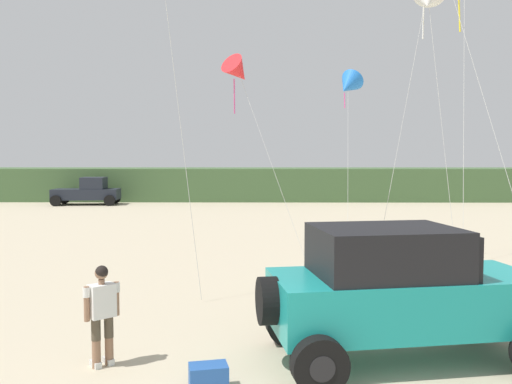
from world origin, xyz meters
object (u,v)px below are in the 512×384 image
object	(u,v)px
person_watching	(102,310)
kite_purple_stunt	(238,72)
distant_pickup	(88,192)
jeep	(400,290)
kite_white_parafoil	(348,85)
cooler_box	(208,377)

from	to	relation	value
person_watching	kite_purple_stunt	xyz separation A→B (m)	(1.70, 12.26, 5.77)
person_watching	distant_pickup	distance (m)	31.16
jeep	kite_white_parafoil	xyz separation A→B (m)	(1.62, 15.70, 5.47)
jeep	cooler_box	distance (m)	3.47
jeep	person_watching	world-z (taller)	jeep
kite_purple_stunt	person_watching	bearing A→B (deg)	-97.91
cooler_box	kite_purple_stunt	bearing A→B (deg)	77.99
person_watching	kite_purple_stunt	bearing A→B (deg)	82.09
cooler_box	kite_purple_stunt	world-z (taller)	kite_purple_stunt
kite_white_parafoil	jeep	bearing A→B (deg)	-95.90
distant_pickup	kite_purple_stunt	bearing A→B (deg)	-56.32
cooler_box	distant_pickup	world-z (taller)	distant_pickup
kite_white_parafoil	kite_purple_stunt	size ratio (longest dim) A/B	1.02
person_watching	distant_pickup	size ratio (longest dim) A/B	0.35
kite_purple_stunt	kite_white_parafoil	bearing A→B (deg)	37.80
kite_white_parafoil	kite_purple_stunt	world-z (taller)	kite_white_parafoil
jeep	kite_purple_stunt	bearing A→B (deg)	105.05
kite_white_parafoil	distant_pickup	bearing A→B (deg)	140.36
person_watching	cooler_box	world-z (taller)	person_watching
kite_white_parafoil	person_watching	bearing A→B (deg)	-112.21
jeep	person_watching	bearing A→B (deg)	-176.35
kite_purple_stunt	jeep	bearing A→B (deg)	-74.95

